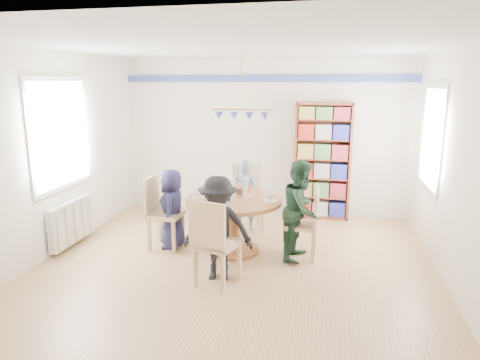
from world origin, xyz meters
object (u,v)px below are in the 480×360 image
(dining_table, at_px, (234,213))
(person_far, at_px, (245,195))
(person_left, at_px, (172,209))
(bookshelf, at_px, (322,162))
(chair_left, at_px, (160,209))
(chair_right, at_px, (308,220))
(chair_near, at_px, (213,239))
(chair_far, at_px, (248,193))
(person_near, at_px, (218,228))
(person_right, at_px, (301,210))
(radiator, at_px, (72,222))

(dining_table, xyz_separation_m, person_far, (-0.03, 0.95, 0.01))
(person_left, height_order, bookshelf, bookshelf)
(bookshelf, bearing_deg, person_left, -138.17)
(chair_left, height_order, person_left, person_left)
(dining_table, distance_m, chair_right, 1.00)
(chair_near, height_order, person_left, person_left)
(chair_far, relative_size, person_near, 0.82)
(person_far, relative_size, person_near, 0.90)
(dining_table, xyz_separation_m, person_near, (0.00, -0.85, 0.07))
(chair_left, distance_m, chair_right, 2.05)
(person_left, bearing_deg, chair_near, 28.01)
(person_left, bearing_deg, person_near, 34.78)
(chair_near, height_order, person_right, person_right)
(chair_right, relative_size, person_left, 0.83)
(dining_table, bearing_deg, chair_right, 0.17)
(person_right, bearing_deg, dining_table, 99.07)
(person_left, distance_m, person_right, 1.80)
(chair_near, distance_m, person_left, 1.39)
(chair_right, relative_size, bookshelf, 0.47)
(person_left, xyz_separation_m, person_right, (1.79, -0.03, 0.10))
(person_right, distance_m, bookshelf, 1.87)
(chair_right, relative_size, chair_far, 0.90)
(chair_right, height_order, chair_near, chair_near)
(bookshelf, bearing_deg, radiator, -149.28)
(chair_far, bearing_deg, chair_left, -134.69)
(chair_left, distance_m, person_right, 1.96)
(chair_left, xyz_separation_m, person_left, (0.17, 0.03, 0.00))
(bookshelf, bearing_deg, person_right, -96.95)
(person_right, relative_size, person_far, 1.17)
(person_right, relative_size, person_near, 1.06)
(chair_near, relative_size, person_near, 0.83)
(person_right, bearing_deg, chair_left, 101.41)
(person_far, bearing_deg, dining_table, 98.79)
(chair_near, xyz_separation_m, person_far, (-0.03, 2.02, -0.01))
(radiator, bearing_deg, person_far, 27.59)
(person_left, bearing_deg, bookshelf, 120.17)
(radiator, height_order, person_near, person_near)
(radiator, height_order, chair_left, chair_left)
(person_left, bearing_deg, radiator, -92.25)
(dining_table, xyz_separation_m, person_right, (0.91, -0.03, 0.10))
(person_far, bearing_deg, person_right, 140.71)
(person_near, relative_size, bookshelf, 0.64)
(chair_right, xyz_separation_m, bookshelf, (0.14, 1.80, 0.45))
(dining_table, height_order, chair_left, chair_left)
(dining_table, relative_size, bookshelf, 0.66)
(bookshelf, bearing_deg, chair_near, -111.51)
(dining_table, distance_m, person_left, 0.89)
(chair_left, height_order, chair_near, chair_near)
(person_near, bearing_deg, person_far, 84.41)
(person_near, bearing_deg, person_right, 35.46)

